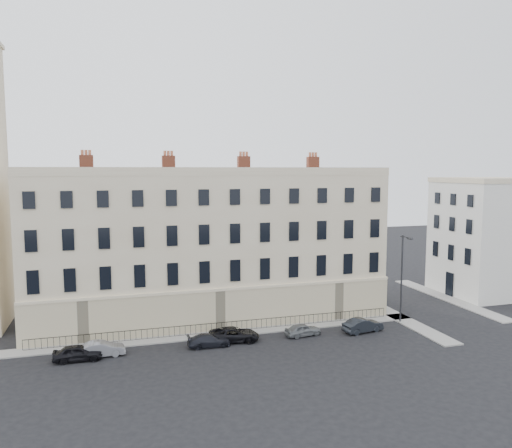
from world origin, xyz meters
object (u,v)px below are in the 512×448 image
object	(u,v)px
car_b	(101,349)
streetlamp	(402,275)
car_a	(78,353)
car_e	(303,330)
car_d	(234,334)
car_c	(209,340)
car_f	(363,325)

from	to	relation	value
car_b	streetlamp	bearing A→B (deg)	-91.47
car_a	car_e	size ratio (longest dim) A/B	1.13
car_d	car_e	distance (m)	6.60
car_b	car_d	xyz separation A→B (m)	(11.57, 0.45, -0.00)
car_c	car_e	world-z (taller)	car_e
car_d	streetlamp	xyz separation A→B (m)	(17.65, 0.50, 4.38)
car_b	car_d	size ratio (longest dim) A/B	0.84
car_a	car_d	size ratio (longest dim) A/B	0.85
car_a	car_e	distance (m)	19.98
car_f	streetlamp	bearing A→B (deg)	-83.78
car_a	car_b	distance (m)	1.87
car_e	car_c	bearing A→B (deg)	85.27
car_b	streetlamp	size ratio (longest dim) A/B	0.43
car_a	car_b	bearing A→B (deg)	-74.94
car_a	car_f	bearing A→B (deg)	-88.81
car_a	streetlamp	bearing A→B (deg)	-86.06
car_c	car_e	xyz separation A→B (m)	(9.04, 0.31, 0.03)
car_b	car_a	bearing A→B (deg)	100.35
car_a	car_e	world-z (taller)	car_a
car_f	car_a	bearing A→B (deg)	79.96
car_d	car_f	bearing A→B (deg)	-84.77
car_c	car_b	bearing A→B (deg)	89.56
car_c	streetlamp	xyz separation A→B (m)	(20.10, 1.20, 4.46)
car_d	car_f	xyz separation A→B (m)	(12.53, -0.98, 0.03)
car_f	streetlamp	size ratio (longest dim) A/B	0.45
car_a	car_b	xyz separation A→B (m)	(1.82, 0.44, -0.02)
car_e	car_f	bearing A→B (deg)	-102.27
car_c	car_e	distance (m)	9.04
car_f	streetlamp	distance (m)	6.87
car_c	car_d	xyz separation A→B (m)	(2.45, 0.70, 0.08)
car_b	streetlamp	world-z (taller)	streetlamp
car_f	car_e	bearing A→B (deg)	74.58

